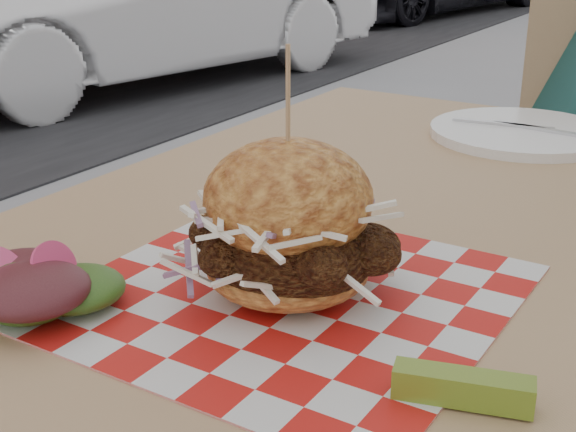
% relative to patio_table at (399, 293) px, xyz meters
% --- Properties ---
extents(patio_table, '(0.80, 1.20, 0.75)m').
position_rel_patio_table_xyz_m(patio_table, '(0.00, 0.00, 0.00)').
color(patio_table, tan).
rests_on(patio_table, ground).
extents(paper_liner, '(0.36, 0.36, 0.00)m').
position_rel_patio_table_xyz_m(paper_liner, '(-0.02, -0.20, 0.08)').
color(paper_liner, red).
rests_on(paper_liner, patio_table).
extents(sandwich, '(0.19, 0.19, 0.22)m').
position_rel_patio_table_xyz_m(sandwich, '(-0.02, -0.20, 0.14)').
color(sandwich, gold).
rests_on(sandwich, paper_liner).
extents(pickle_spear, '(0.10, 0.05, 0.02)m').
position_rel_patio_table_xyz_m(pickle_spear, '(0.17, -0.28, 0.09)').
color(pickle_spear, olive).
rests_on(pickle_spear, paper_liner).
extents(side_salad, '(0.14, 0.13, 0.05)m').
position_rel_patio_table_xyz_m(side_salad, '(-0.19, -0.34, 0.09)').
color(side_salad, '#3F1419').
rests_on(side_salad, patio_table).
extents(place_setting, '(0.27, 0.27, 0.02)m').
position_rel_patio_table_xyz_m(place_setting, '(0.00, 0.43, 0.09)').
color(place_setting, white).
rests_on(place_setting, patio_table).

